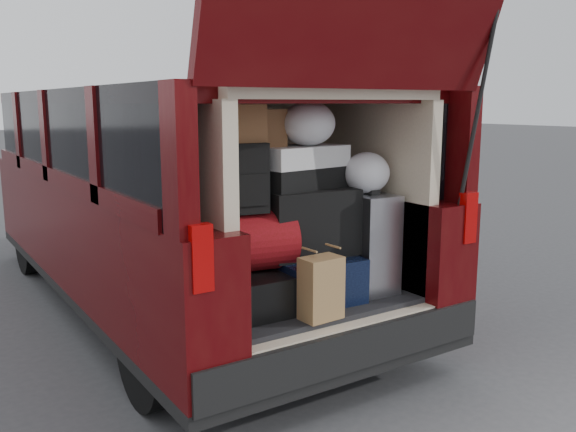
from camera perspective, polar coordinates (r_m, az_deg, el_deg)
name	(u,v)px	position (r m, az deg, el deg)	size (l,w,h in m)	color
ground	(315,395)	(3.72, 2.51, -16.37)	(80.00, 80.00, 0.00)	#38383A
minivan	(181,200)	(5.00, -9.95, 1.48)	(1.90, 5.35, 2.77)	black
load_floor	(289,336)	(3.81, 0.08, -11.13)	(1.24, 1.05, 0.55)	black
black_hardshell	(245,290)	(3.41, -4.00, -6.95)	(0.40, 0.54, 0.22)	black
navy_hardshell	(306,275)	(3.62, 1.72, -5.56)	(0.48, 0.59, 0.26)	black
silver_roller	(365,242)	(3.75, 7.26, -2.41)	(0.25, 0.40, 0.60)	white
kraft_bag	(321,288)	(3.25, 3.11, -6.76)	(0.22, 0.14, 0.34)	olive
red_duffel	(246,241)	(3.35, -3.92, -2.39)	(0.51, 0.33, 0.33)	maroon
black_soft_case	(308,222)	(3.54, 1.91, -0.57)	(0.54, 0.32, 0.39)	black
backpack	(242,178)	(3.26, -4.33, 3.56)	(0.26, 0.16, 0.37)	black
twotone_duffel	(300,167)	(3.54, 1.17, 4.60)	(0.55, 0.28, 0.24)	white
grocery_sack_lower	(241,123)	(3.29, -4.39, 8.64)	(0.22, 0.18, 0.20)	brown
grocery_sack_upper	(263,128)	(3.45, -2.31, 8.23)	(0.21, 0.17, 0.21)	brown
plastic_bag_center	(308,123)	(3.52, 1.91, 8.65)	(0.32, 0.30, 0.25)	silver
plastic_bag_right	(366,173)	(3.68, 7.36, 4.02)	(0.29, 0.27, 0.25)	silver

